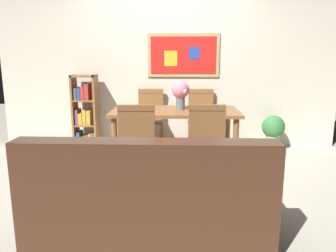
{
  "coord_description": "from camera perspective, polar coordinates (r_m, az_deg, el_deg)",
  "views": [
    {
      "loc": [
        0.19,
        -3.67,
        1.39
      ],
      "look_at": [
        0.06,
        -0.16,
        0.65
      ],
      "focal_mm": 35.2,
      "sensor_mm": 36.0,
      "label": 1
    }
  ],
  "objects": [
    {
      "name": "potted_ivy",
      "position": [
        5.17,
        17.76,
        -0.71
      ],
      "size": [
        0.34,
        0.34,
        0.54
      ],
      "color": "#B2ADA3",
      "rests_on": "ground_plane"
    },
    {
      "name": "dining_chair_far_right",
      "position": [
        5.01,
        5.73,
        2.03
      ],
      "size": [
        0.4,
        0.41,
        0.91
      ],
      "color": "brown",
      "rests_on": "ground_plane"
    },
    {
      "name": "flower_vase",
      "position": [
        4.24,
        2.2,
        5.89
      ],
      "size": [
        0.23,
        0.22,
        0.37
      ],
      "color": "slate",
      "rests_on": "dining_table"
    },
    {
      "name": "ground_plane",
      "position": [
        3.93,
        -0.82,
        -8.82
      ],
      "size": [
        12.0,
        12.0,
        0.0
      ],
      "primitive_type": "plane",
      "color": "beige"
    },
    {
      "name": "dining_chair_far_left",
      "position": [
        5.01,
        -3.06,
        2.06
      ],
      "size": [
        0.4,
        0.41,
        0.91
      ],
      "color": "brown",
      "rests_on": "ground_plane"
    },
    {
      "name": "tv_remote",
      "position": [
        4.2,
        4.93,
        2.85
      ],
      "size": [
        0.16,
        0.09,
        0.02
      ],
      "color": "black",
      "rests_on": "dining_table"
    },
    {
      "name": "bookshelf",
      "position": [
        5.15,
        -14.1,
        1.7
      ],
      "size": [
        0.36,
        0.28,
        1.13
      ],
      "color": "brown",
      "rests_on": "ground_plane"
    },
    {
      "name": "dining_chair_near_right",
      "position": [
        3.57,
        6.58,
        -2.02
      ],
      "size": [
        0.4,
        0.41,
        0.91
      ],
      "color": "brown",
      "rests_on": "ground_plane"
    },
    {
      "name": "wall_back_with_painting",
      "position": [
        5.16,
        0.01,
        10.91
      ],
      "size": [
        5.2,
        0.14,
        2.6
      ],
      "color": "beige",
      "rests_on": "ground_plane"
    },
    {
      "name": "dining_chair_near_left",
      "position": [
        3.54,
        -5.26,
        -2.09
      ],
      "size": [
        0.4,
        0.41,
        0.91
      ],
      "color": "brown",
      "rests_on": "ground_plane"
    },
    {
      "name": "dining_table",
      "position": [
        4.25,
        1.24,
        1.59
      ],
      "size": [
        1.62,
        0.83,
        0.72
      ],
      "color": "brown",
      "rests_on": "ground_plane"
    },
    {
      "name": "leather_couch",
      "position": [
        2.62,
        -3.32,
        -12.46
      ],
      "size": [
        1.8,
        0.84,
        0.84
      ],
      "color": "#472819",
      "rests_on": "ground_plane"
    }
  ]
}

